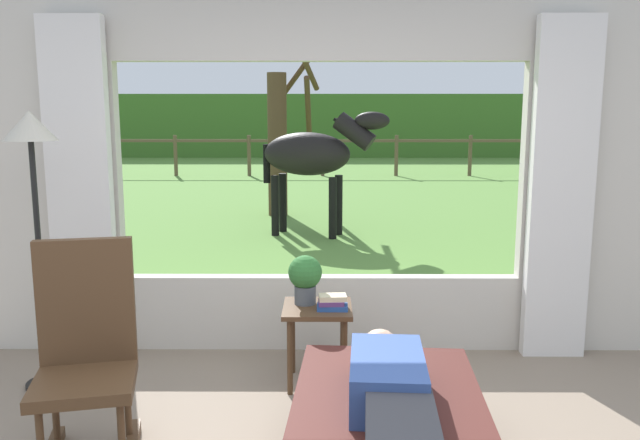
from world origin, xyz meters
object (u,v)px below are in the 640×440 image
object	(u,v)px
rocking_chair	(86,355)
pasture_tree	(280,138)
side_table	(317,320)
potted_plant	(305,276)
book_stack	(332,303)
horse	(313,155)
floor_lamp_left	(33,167)
reclining_person	(392,399)

from	to	relation	value
rocking_chair	pasture_tree	xyz separation A→B (m)	(0.47, 7.67, 0.77)
rocking_chair	side_table	world-z (taller)	rocking_chair
side_table	potted_plant	distance (m)	0.29
potted_plant	side_table	bearing A→B (deg)	-36.87
rocking_chair	book_stack	world-z (taller)	rocking_chair
side_table	horse	size ratio (longest dim) A/B	0.29
side_table	floor_lamp_left	distance (m)	2.00
side_table	floor_lamp_left	size ratio (longest dim) A/B	0.30
horse	pasture_tree	size ratio (longest dim) A/B	0.60
side_table	horse	bearing A→B (deg)	91.31
side_table	book_stack	distance (m)	0.18
rocking_chair	pasture_tree	size ratio (longest dim) A/B	0.37
horse	book_stack	bearing A→B (deg)	18.62
book_stack	floor_lamp_left	xyz separation A→B (m)	(-1.83, 0.01, 0.85)
floor_lamp_left	horse	size ratio (longest dim) A/B	0.97
book_stack	reclining_person	bearing A→B (deg)	-79.32
rocking_chair	pasture_tree	world-z (taller)	pasture_tree
reclining_person	floor_lamp_left	distance (m)	2.60
rocking_chair	reclining_person	bearing A→B (deg)	-29.07
book_stack	horse	size ratio (longest dim) A/B	0.11
side_table	book_stack	xyz separation A→B (m)	(0.09, -0.07, 0.14)
book_stack	pasture_tree	size ratio (longest dim) A/B	0.06
rocking_chair	side_table	bearing A→B (deg)	25.54
reclining_person	side_table	world-z (taller)	reclining_person
horse	reclining_person	bearing A→B (deg)	20.33
rocking_chair	book_stack	distance (m)	1.50
floor_lamp_left	pasture_tree	bearing A→B (deg)	81.19
side_table	rocking_chair	bearing A→B (deg)	-142.00
rocking_chair	floor_lamp_left	distance (m)	1.35
potted_plant	pasture_tree	bearing A→B (deg)	95.14
floor_lamp_left	pasture_tree	world-z (taller)	pasture_tree
reclining_person	potted_plant	world-z (taller)	potted_plant
rocking_chair	potted_plant	xyz separation A→B (m)	(1.08, 0.96, 0.16)
rocking_chair	horse	distance (m)	5.99
potted_plant	book_stack	world-z (taller)	potted_plant
reclining_person	book_stack	size ratio (longest dim) A/B	7.39
horse	pasture_tree	bearing A→B (deg)	-146.16
horse	pasture_tree	distance (m)	1.89
reclining_person	horse	xyz separation A→B (m)	(-0.45, 6.32, 0.63)
horse	pasture_tree	xyz separation A→B (m)	(-0.57, 1.80, 0.16)
book_stack	floor_lamp_left	size ratio (longest dim) A/B	0.11
reclining_person	rocking_chair	world-z (taller)	rocking_chair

